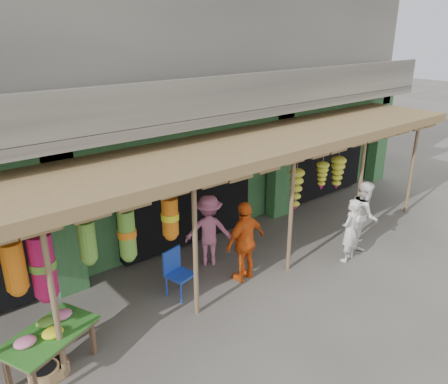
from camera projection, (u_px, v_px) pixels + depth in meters
ground at (248, 280)px, 9.24m from camera, size 80.00×80.00×0.00m
building at (126, 94)px, 11.55m from camera, size 16.40×6.80×7.00m
awning at (219, 156)px, 8.81m from camera, size 14.00×2.70×2.79m
flower_table at (49, 335)px, 6.59m from camera, size 1.59×1.29×0.83m
blue_chair at (177, 270)px, 8.60m from camera, size 0.55×0.56×0.97m
basket_mid at (54, 368)px, 6.74m from camera, size 0.48×0.48×0.18m
basket_right at (44, 374)px, 6.61m from camera, size 0.51×0.51×0.21m
person_front at (350, 230)px, 9.80m from camera, size 0.60×0.46×1.49m
person_right at (364, 214)px, 10.46m from camera, size 1.01×0.97×1.64m
person_vendor at (245, 241)px, 9.01m from camera, size 1.04×0.47×1.75m
person_shopper at (209, 230)px, 9.64m from camera, size 1.21×1.12×1.64m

